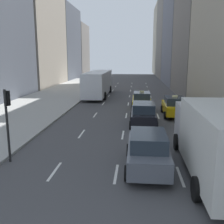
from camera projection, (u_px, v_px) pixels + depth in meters
The scene contains 11 objects.
sidewalk_left at pixel (47, 101), 30.99m from camera, with size 8.00×66.00×0.15m, color #9E9E99.
lane_markings at pixel (127, 109), 26.25m from camera, with size 5.72×56.00×0.01m.
building_row_left at pixel (22, 4), 39.65m from camera, with size 6.00×77.60×36.64m.
building_row_right at pixel (189, 9), 43.85m from camera, with size 6.00×92.83×32.67m.
taxi_lead at pixel (142, 100), 26.04m from camera, with size 2.02×4.40×1.87m.
taxi_second at pixel (174, 106), 22.96m from camera, with size 2.02×4.40×1.87m.
sedan_black_near at pixel (148, 150), 12.02m from camera, with size 2.02×4.51×1.77m.
sedan_silver_behind at pixel (143, 114), 19.80m from camera, with size 2.02×4.61×1.76m.
city_bus at pixel (98, 83), 34.86m from camera, with size 2.80×11.61×3.25m.
box_truck at pixel (215, 138), 11.11m from camera, with size 2.58×8.40×3.15m.
traffic_light_pole at pixel (7, 114), 12.61m from camera, with size 0.24×0.42×3.60m.
Camera 1 is at (3.40, -2.79, 5.06)m, focal length 42.00 mm.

